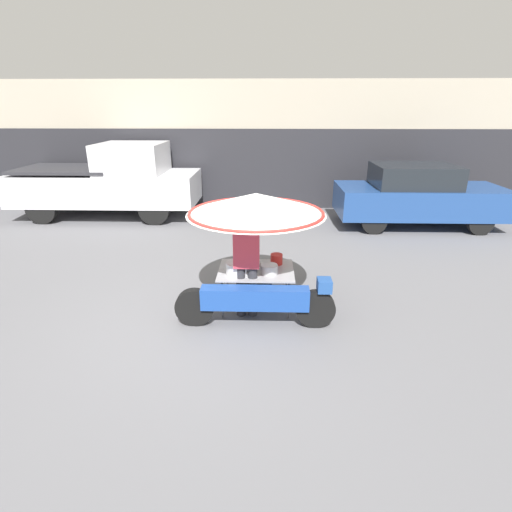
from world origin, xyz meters
name	(u,v)px	position (x,y,z in m)	size (l,w,h in m)	color
ground_plane	(216,320)	(0.00, 0.00, 0.00)	(36.00, 36.00, 0.00)	slate
shopfront_building	(245,144)	(0.00, 8.19, 1.88)	(28.00, 2.06, 3.78)	#B2A893
vendor_motorcycle_cart	(256,220)	(0.60, 0.43, 1.46)	(2.34, 2.09, 1.85)	black
vendor_person	(247,259)	(0.47, 0.19, 0.92)	(0.38, 0.22, 1.64)	#2D2D33
parked_car	(417,195)	(4.73, 5.24, 0.83)	(4.27, 1.77, 1.63)	black
pickup_truck	(111,182)	(-3.71, 5.99, 1.01)	(5.17, 1.92, 2.08)	black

